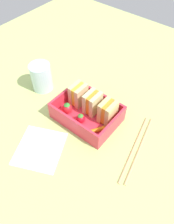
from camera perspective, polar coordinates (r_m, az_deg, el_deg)
ground_plane at (r=61.30cm, az=0.00°, el=-2.22°), size 120.00×120.00×2.00cm
bento_tray at (r=60.04cm, az=0.00°, el=-1.28°), size 16.72×12.21×1.20cm
bento_rim at (r=57.95cm, az=0.00°, el=0.38°), size 16.72×12.21×4.21cm
sandwich_left at (r=60.54cm, az=-2.29°, el=4.61°), size 3.48×4.69×6.35cm
sandwich_center_left at (r=58.37cm, az=1.44°, el=2.43°), size 3.48×4.69×6.35cm
sandwich_center at (r=56.56cm, az=5.42°, el=0.08°), size 3.48×4.69×6.35cm
strawberry_far_left at (r=59.54cm, az=-5.21°, el=1.02°), size 2.78×2.78×3.38cm
strawberry_left at (r=57.29cm, az=-1.78°, el=-1.63°), size 2.46×2.46×3.06cm
carrot_stick_far_left at (r=56.00cm, az=2.36°, el=-4.80°), size 3.49×4.71×1.07cm
chopstick_pair at (r=56.29cm, az=13.01°, el=-8.94°), size 6.11×20.67×0.70cm
drinking_glass at (r=67.37cm, az=-11.84°, el=8.94°), size 6.22×6.22×8.49cm
folded_napkin at (r=56.13cm, az=-12.23°, el=-9.24°), size 15.02×15.38×0.40cm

